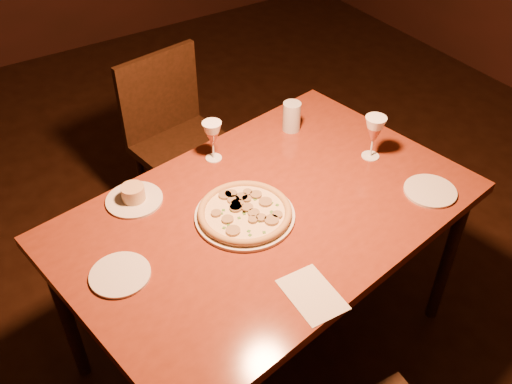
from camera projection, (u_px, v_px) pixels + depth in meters
floor at (259, 357)px, 2.60m from camera, size 7.00×7.00×0.00m
dining_table at (268, 223)px, 2.18m from camera, size 1.69×1.24×0.83m
chair_far at (178, 137)px, 2.99m from camera, size 0.54×0.54×0.97m
pizza_plate at (245, 213)px, 2.09m from camera, size 0.37×0.37×0.04m
ramekin_saucer at (134, 196)px, 2.16m from camera, size 0.22×0.22×0.07m
wine_glass_far at (213, 141)px, 2.32m from camera, size 0.08×0.08×0.18m
wine_glass_right at (373, 137)px, 2.33m from camera, size 0.09×0.09×0.19m
water_tumbler at (292, 116)px, 2.50m from camera, size 0.08×0.08×0.13m
side_plate_left at (120, 275)px, 1.88m from camera, size 0.20×0.20×0.01m
side_plate_near at (430, 191)px, 2.21m from camera, size 0.20×0.20×0.01m
menu_card at (312, 294)px, 1.82m from camera, size 0.16×0.23×0.00m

